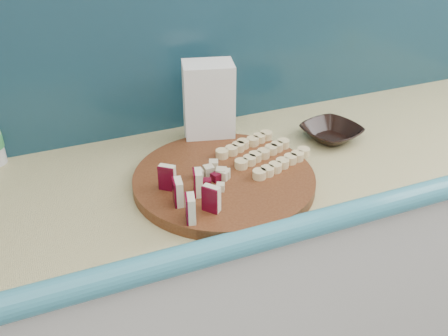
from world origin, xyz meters
TOP-DOWN VIEW (x-y plane):
  - kitchen_counter at (0.10, 1.50)m, footprint 2.20×0.63m
  - backsplash at (0.10, 1.79)m, footprint 2.20×0.02m
  - cutting_board at (0.05, 1.43)m, footprint 0.58×0.58m
  - apple_wedges at (-0.07, 1.34)m, footprint 0.10×0.18m
  - apple_chunks at (0.03, 1.42)m, footprint 0.07×0.07m
  - banana_slices at (0.18, 1.47)m, footprint 0.23×0.22m
  - brown_bowl at (0.44, 1.53)m, footprint 0.20×0.20m
  - flour_bag at (0.10, 1.66)m, footprint 0.16×0.13m
  - banana_peel at (0.02, 1.56)m, footprint 0.21×0.17m

SIDE VIEW (x-z plane):
  - kitchen_counter at x=0.10m, z-range 0.00..0.91m
  - banana_peel at x=0.02m, z-range 0.91..0.92m
  - cutting_board at x=0.05m, z-range 0.91..0.94m
  - brown_bowl at x=0.44m, z-range 0.91..0.95m
  - banana_slices at x=0.18m, z-range 0.94..0.96m
  - apple_chunks at x=0.03m, z-range 0.94..0.96m
  - apple_wedges at x=-0.07m, z-range 0.94..1.00m
  - flour_bag at x=0.10m, z-range 0.91..1.15m
  - backsplash at x=0.10m, z-range 0.91..1.41m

